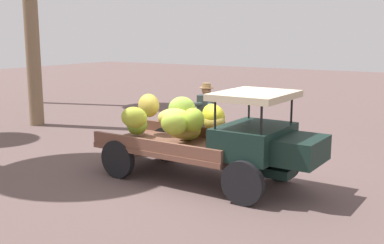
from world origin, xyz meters
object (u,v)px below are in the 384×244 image
at_px(truck, 211,135).
at_px(wooden_crate, 129,147).
at_px(farmer, 206,114).
at_px(loose_banana_bunch, 185,139).

distance_m(truck, wooden_crate, 2.83).
bearing_deg(farmer, wooden_crate, -69.10).
xyz_separation_m(farmer, loose_banana_bunch, (-0.90, 0.46, -0.80)).
distance_m(farmer, loose_banana_bunch, 1.29).
xyz_separation_m(truck, loose_banana_bunch, (-2.04, 2.20, -0.73)).
height_order(truck, farmer, truck).
bearing_deg(wooden_crate, farmer, 34.95).
bearing_deg(farmer, truck, 19.22).
height_order(truck, loose_banana_bunch, truck).
bearing_deg(loose_banana_bunch, truck, -47.10).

